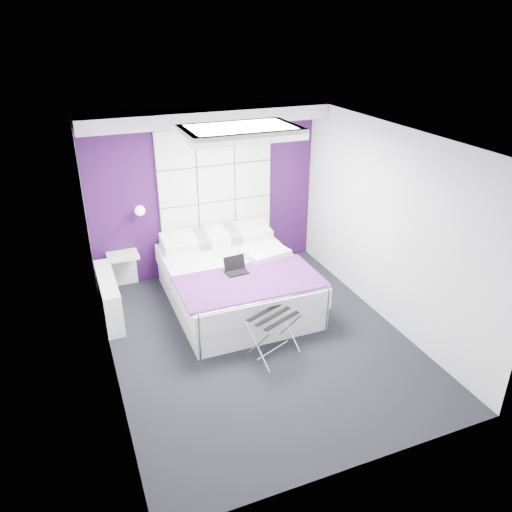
{
  "coord_description": "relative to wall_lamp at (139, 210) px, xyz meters",
  "views": [
    {
      "loc": [
        -2.03,
        -4.94,
        3.74
      ],
      "look_at": [
        0.1,
        0.35,
        1.02
      ],
      "focal_mm": 35.0,
      "sensor_mm": 36.0,
      "label": 1
    }
  ],
  "objects": [
    {
      "name": "wall_lamp",
      "position": [
        0.0,
        0.0,
        0.0
      ],
      "size": [
        0.15,
        0.15,
        0.15
      ],
      "primitive_type": "sphere",
      "color": "white",
      "rests_on": "wall_back"
    },
    {
      "name": "wall_left",
      "position": [
        -0.75,
        -2.06,
        0.08
      ],
      "size": [
        0.0,
        4.4,
        4.4
      ],
      "primitive_type": "plane",
      "rotation": [
        1.57,
        0.0,
        1.57
      ],
      "color": "silver",
      "rests_on": "floor"
    },
    {
      "name": "soffit",
      "position": [
        1.05,
        -0.11,
        1.28
      ],
      "size": [
        3.58,
        0.5,
        0.2
      ],
      "primitive_type": "cube",
      "color": "white",
      "rests_on": "wall_back"
    },
    {
      "name": "wall_right",
      "position": [
        2.85,
        -2.06,
        0.08
      ],
      "size": [
        0.0,
        4.4,
        4.4
      ],
      "primitive_type": "plane",
      "rotation": [
        1.57,
        0.0,
        -1.57
      ],
      "color": "silver",
      "rests_on": "floor"
    },
    {
      "name": "skylight",
      "position": [
        1.05,
        -1.46,
        1.33
      ],
      "size": [
        1.36,
        0.86,
        0.12
      ],
      "primitive_type": null,
      "color": "white",
      "rests_on": "ceiling"
    },
    {
      "name": "radiator",
      "position": [
        -0.64,
        -0.76,
        -0.92
      ],
      "size": [
        0.22,
        1.2,
        0.6
      ],
      "primitive_type": "cube",
      "color": "white",
      "rests_on": "floor"
    },
    {
      "name": "ceiling",
      "position": [
        1.05,
        -2.06,
        1.38
      ],
      "size": [
        4.4,
        4.4,
        0.0
      ],
      "primitive_type": "plane",
      "rotation": [
        3.14,
        0.0,
        0.0
      ],
      "color": "white",
      "rests_on": "wall_back"
    },
    {
      "name": "laptop",
      "position": [
        1.01,
        -1.32,
        -0.52
      ],
      "size": [
        0.3,
        0.21,
        0.22
      ],
      "rotation": [
        0.0,
        0.0,
        0.07
      ],
      "color": "black",
      "rests_on": "bed"
    },
    {
      "name": "wall_back",
      "position": [
        1.05,
        0.14,
        0.08
      ],
      "size": [
        3.6,
        0.0,
        3.6
      ],
      "primitive_type": "plane",
      "rotation": [
        1.57,
        0.0,
        0.0
      ],
      "color": "silver",
      "rests_on": "floor"
    },
    {
      "name": "nightstand",
      "position": [
        -0.32,
        -0.04,
        -0.67
      ],
      "size": [
        0.45,
        0.35,
        0.05
      ],
      "primitive_type": "cube",
      "color": "white",
      "rests_on": "wall_back"
    },
    {
      "name": "luggage_rack",
      "position": [
        1.08,
        -2.41,
        -0.94
      ],
      "size": [
        0.57,
        0.42,
        0.56
      ],
      "rotation": [
        0.0,
        0.0,
        0.41
      ],
      "color": "silver",
      "rests_on": "floor"
    },
    {
      "name": "headboard",
      "position": [
        1.2,
        0.08,
        -0.05
      ],
      "size": [
        1.8,
        0.08,
        2.3
      ],
      "primitive_type": null,
      "color": "silver",
      "rests_on": "wall_back"
    },
    {
      "name": "accent_wall",
      "position": [
        1.05,
        0.13,
        0.08
      ],
      "size": [
        3.58,
        0.02,
        2.58
      ],
      "primitive_type": "cube",
      "color": "#320E3E",
      "rests_on": "wall_back"
    },
    {
      "name": "floor",
      "position": [
        1.05,
        -2.06,
        -1.22
      ],
      "size": [
        4.4,
        4.4,
        0.0
      ],
      "primitive_type": "plane",
      "color": "black",
      "rests_on": "ground"
    },
    {
      "name": "bed",
      "position": [
        1.09,
        -1.05,
        -0.88
      ],
      "size": [
        1.88,
        2.28,
        0.79
      ],
      "color": "white",
      "rests_on": "floor"
    }
  ]
}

